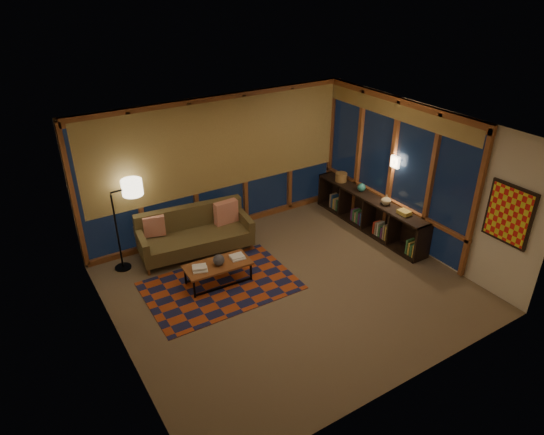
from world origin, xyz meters
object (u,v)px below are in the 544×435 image
sofa (195,234)px  bookshelf (369,213)px  coffee_table (218,273)px  floor_lamp (116,228)px

sofa → bookshelf: bearing=-9.5°
sofa → coffee_table: bearing=-87.2°
sofa → floor_lamp: size_ratio=1.26×
coffee_table → bookshelf: (3.42, 0.09, 0.17)m
coffee_table → floor_lamp: 1.90m
sofa → coffee_table: 1.09m
bookshelf → coffee_table: bearing=-178.5°
sofa → bookshelf: (3.35, -0.97, -0.06)m
coffee_table → floor_lamp: bearing=136.9°
bookshelf → floor_lamp: bearing=165.4°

